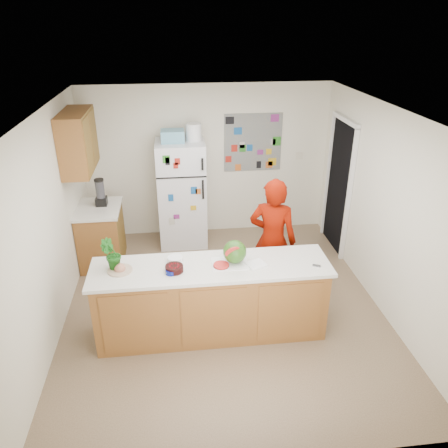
{
  "coord_description": "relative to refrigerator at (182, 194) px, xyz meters",
  "views": [
    {
      "loc": [
        -0.55,
        -4.66,
        3.45
      ],
      "look_at": [
        0.03,
        0.2,
        1.09
      ],
      "focal_mm": 35.0,
      "sensor_mm": 36.0,
      "label": 1
    }
  ],
  "objects": [
    {
      "name": "paper_towel",
      "position": [
        0.75,
        -2.43,
        0.08
      ],
      "size": [
        0.25,
        0.24,
        0.02
      ],
      "primitive_type": "cube",
      "rotation": [
        0.0,
        0.0,
        0.38
      ],
      "color": "white",
      "rests_on": "peninsula_top"
    },
    {
      "name": "wall_back",
      "position": [
        0.45,
        0.38,
        0.4
      ],
      "size": [
        4.0,
        0.02,
        2.5
      ],
      "primitive_type": "cube",
      "color": "beige",
      "rests_on": "ground"
    },
    {
      "name": "plate",
      "position": [
        -0.74,
        -2.37,
        0.08
      ],
      "size": [
        0.29,
        0.29,
        0.02
      ],
      "primitive_type": "cylinder",
      "rotation": [
        0.0,
        0.0,
        -0.07
      ],
      "color": "#BEAD94",
      "rests_on": "peninsula_top"
    },
    {
      "name": "fridge_top_bin",
      "position": [
        -0.1,
        0.0,
        0.94
      ],
      "size": [
        0.35,
        0.28,
        0.18
      ],
      "primitive_type": "cube",
      "color": "#5999B2",
      "rests_on": "refrigerator"
    },
    {
      "name": "person",
      "position": [
        1.1,
        -1.72,
        -0.01
      ],
      "size": [
        0.72,
        0.61,
        1.67
      ],
      "primitive_type": "imported",
      "rotation": [
        0.0,
        0.0,
        2.74
      ],
      "color": "#670B00",
      "rests_on": "floor"
    },
    {
      "name": "ceiling",
      "position": [
        0.45,
        -1.88,
        1.66
      ],
      "size": [
        4.0,
        4.5,
        0.02
      ],
      "primitive_type": "cube",
      "color": "white",
      "rests_on": "wall_back"
    },
    {
      "name": "peninsula_top",
      "position": [
        0.25,
        -2.38,
        0.05
      ],
      "size": [
        2.68,
        0.7,
        0.04
      ],
      "primitive_type": "cube",
      "color": "silver",
      "rests_on": "peninsula_base"
    },
    {
      "name": "blender_appliance",
      "position": [
        -1.19,
        -0.44,
        0.24
      ],
      "size": [
        0.13,
        0.13,
        0.38
      ],
      "primitive_type": "cylinder",
      "color": "black",
      "rests_on": "side_counter_top"
    },
    {
      "name": "photo_collage",
      "position": [
        1.2,
        0.36,
        0.7
      ],
      "size": [
        0.95,
        0.01,
        0.95
      ],
      "primitive_type": "cube",
      "color": "slate",
      "rests_on": "wall_back"
    },
    {
      "name": "keys",
      "position": [
        1.41,
        -2.53,
        0.08
      ],
      "size": [
        0.1,
        0.07,
        0.01
      ],
      "primitive_type": "cube",
      "rotation": [
        0.0,
        0.0,
        -0.43
      ],
      "color": "slate",
      "rests_on": "peninsula_top"
    },
    {
      "name": "side_counter_top",
      "position": [
        -1.24,
        -0.53,
        0.03
      ],
      "size": [
        0.64,
        0.84,
        0.04
      ],
      "primitive_type": "cube",
      "color": "silver",
      "rests_on": "side_counter_base"
    },
    {
      "name": "cobalt_bowl",
      "position": [
        -0.19,
        -2.49,
        0.1
      ],
      "size": [
        0.16,
        0.16,
        0.05
      ],
      "primitive_type": "cylinder",
      "rotation": [
        0.0,
        0.0,
        -0.42
      ],
      "color": "#08115E",
      "rests_on": "peninsula_top"
    },
    {
      "name": "wall_left",
      "position": [
        -1.56,
        -1.88,
        0.4
      ],
      "size": [
        0.02,
        4.5,
        2.5
      ],
      "primitive_type": "cube",
      "color": "beige",
      "rests_on": "ground"
    },
    {
      "name": "doorway",
      "position": [
        2.44,
        -0.43,
        0.17
      ],
      "size": [
        0.03,
        0.85,
        2.04
      ],
      "primitive_type": "cube",
      "color": "black",
      "rests_on": "ground"
    },
    {
      "name": "upper_cabinets",
      "position": [
        -1.37,
        -0.58,
        1.05
      ],
      "size": [
        0.35,
        1.0,
        0.8
      ],
      "primitive_type": "cube",
      "color": "brown",
      "rests_on": "wall_left"
    },
    {
      "name": "wall_right",
      "position": [
        2.46,
        -1.88,
        0.4
      ],
      "size": [
        0.02,
        4.5,
        2.5
      ],
      "primitive_type": "cube",
      "color": "beige",
      "rests_on": "ground"
    },
    {
      "name": "watermelon_slice",
      "position": [
        0.36,
        -2.42,
        0.09
      ],
      "size": [
        0.17,
        0.17,
        0.02
      ],
      "primitive_type": "cylinder",
      "color": "red",
      "rests_on": "cutting_board"
    },
    {
      "name": "refrigerator",
      "position": [
        0.0,
        0.0,
        0.0
      ],
      "size": [
        0.75,
        0.7,
        1.7
      ],
      "primitive_type": "cube",
      "color": "silver",
      "rests_on": "floor"
    },
    {
      "name": "floor",
      "position": [
        0.45,
        -1.88,
        -0.86
      ],
      "size": [
        4.0,
        4.5,
        0.02
      ],
      "primitive_type": "cube",
      "color": "brown",
      "rests_on": "ground"
    },
    {
      "name": "side_counter_base",
      "position": [
        -1.24,
        -0.53,
        -0.42
      ],
      "size": [
        0.6,
        0.8,
        0.86
      ],
      "primitive_type": "cube",
      "color": "brown",
      "rests_on": "floor"
    },
    {
      "name": "watermelon",
      "position": [
        0.52,
        -2.35,
        0.21
      ],
      "size": [
        0.26,
        0.26,
        0.26
      ],
      "primitive_type": "sphere",
      "color": "#1F5D18",
      "rests_on": "cutting_board"
    },
    {
      "name": "peninsula_base",
      "position": [
        0.25,
        -2.38,
        -0.41
      ],
      "size": [
        2.6,
        0.62,
        0.88
      ],
      "primitive_type": "cube",
      "color": "brown",
      "rests_on": "floor"
    },
    {
      "name": "potted_plant",
      "position": [
        -0.82,
        -2.33,
        0.25
      ],
      "size": [
        0.24,
        0.21,
        0.37
      ],
      "primitive_type": "imported",
      "rotation": [
        0.0,
        0.0,
        3.42
      ],
      "color": "#123D10",
      "rests_on": "peninsula_top"
    },
    {
      "name": "cherry_bowl",
      "position": [
        -0.16,
        -2.45,
        0.11
      ],
      "size": [
        0.2,
        0.2,
        0.07
      ],
      "primitive_type": "cylinder",
      "rotation": [
        0.0,
        0.0,
        -0.03
      ],
      "color": "black",
      "rests_on": "peninsula_top"
    },
    {
      "name": "cutting_board",
      "position": [
        0.46,
        -2.37,
        0.08
      ],
      "size": [
        0.41,
        0.31,
        0.01
      ],
      "primitive_type": "cube",
      "rotation": [
        0.0,
        0.0,
        -0.02
      ],
      "color": "white",
      "rests_on": "peninsula_top"
    },
    {
      "name": "white_bowl",
      "position": [
        -0.14,
        -2.25,
        0.1
      ],
      "size": [
        0.23,
        0.23,
        0.06
      ],
      "primitive_type": "cylinder",
      "rotation": [
        0.0,
        0.0,
        -0.39
      ],
      "color": "silver",
      "rests_on": "peninsula_top"
    }
  ]
}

